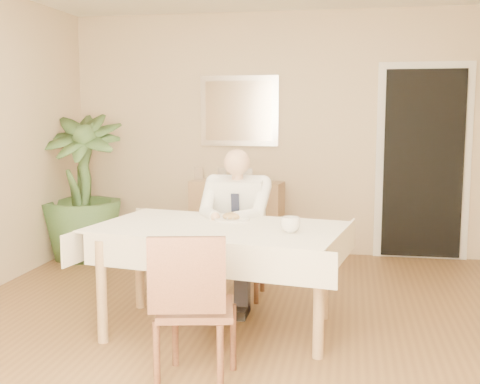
% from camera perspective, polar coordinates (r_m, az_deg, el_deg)
% --- Properties ---
extents(room, '(5.00, 5.02, 2.60)m').
position_cam_1_polar(room, '(4.10, -0.88, 4.21)').
color(room, brown).
rests_on(room, ground).
extents(window, '(1.34, 0.04, 1.44)m').
position_cam_1_polar(window, '(1.74, -17.06, 4.13)').
color(window, white).
rests_on(window, room).
extents(doorway, '(0.96, 0.07, 2.10)m').
position_cam_1_polar(doorway, '(6.54, 16.96, 2.54)').
color(doorway, white).
rests_on(doorway, ground).
extents(mirror, '(0.86, 0.04, 0.76)m').
position_cam_1_polar(mirror, '(6.59, -0.09, 7.70)').
color(mirror, silver).
rests_on(mirror, room).
extents(dining_table, '(1.88, 1.30, 0.75)m').
position_cam_1_polar(dining_table, '(4.21, -2.04, -4.37)').
color(dining_table, tan).
rests_on(dining_table, ground).
extents(chair_far, '(0.44, 0.44, 0.84)m').
position_cam_1_polar(chair_far, '(5.09, 0.09, -4.53)').
color(chair_far, '#482718').
rests_on(chair_far, ground).
extents(chair_near, '(0.50, 0.50, 0.89)m').
position_cam_1_polar(chair_near, '(3.40, -4.55, -10.31)').
color(chair_near, '#482718').
rests_on(chair_near, ground).
extents(seated_man, '(0.48, 0.72, 1.24)m').
position_cam_1_polar(seated_man, '(4.78, -0.51, -2.64)').
color(seated_man, white).
rests_on(seated_man, ground).
extents(plate, '(0.26, 0.26, 0.02)m').
position_cam_1_polar(plate, '(4.41, -0.77, -2.59)').
color(plate, white).
rests_on(plate, dining_table).
extents(food, '(0.14, 0.14, 0.06)m').
position_cam_1_polar(food, '(4.41, -0.77, -2.31)').
color(food, olive).
rests_on(food, dining_table).
extents(knife, '(0.01, 0.13, 0.01)m').
position_cam_1_polar(knife, '(4.35, -0.40, -2.52)').
color(knife, silver).
rests_on(knife, dining_table).
extents(fork, '(0.01, 0.13, 0.01)m').
position_cam_1_polar(fork, '(4.36, -1.44, -2.49)').
color(fork, silver).
rests_on(fork, dining_table).
extents(coffee_mug, '(0.17, 0.17, 0.10)m').
position_cam_1_polar(coffee_mug, '(3.99, 4.79, -3.10)').
color(coffee_mug, white).
rests_on(coffee_mug, dining_table).
extents(sideboard, '(1.02, 0.43, 0.80)m').
position_cam_1_polar(sideboard, '(6.54, -0.32, -2.44)').
color(sideboard, tan).
rests_on(sideboard, ground).
extents(photo_frame_left, '(0.10, 0.02, 0.14)m').
position_cam_1_polar(photo_frame_left, '(6.63, -3.94, 1.76)').
color(photo_frame_left, silver).
rests_on(photo_frame_left, sideboard).
extents(photo_frame_center, '(0.10, 0.02, 0.14)m').
position_cam_1_polar(photo_frame_center, '(6.57, -1.69, 1.72)').
color(photo_frame_center, silver).
rests_on(photo_frame_center, sideboard).
extents(photo_frame_right, '(0.10, 0.02, 0.14)m').
position_cam_1_polar(photo_frame_right, '(6.47, 0.76, 1.63)').
color(photo_frame_right, silver).
rests_on(photo_frame_right, sideboard).
extents(potted_palm, '(0.94, 0.94, 1.52)m').
position_cam_1_polar(potted_palm, '(6.49, -14.77, 0.44)').
color(potted_palm, '#334F26').
rests_on(potted_palm, ground).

